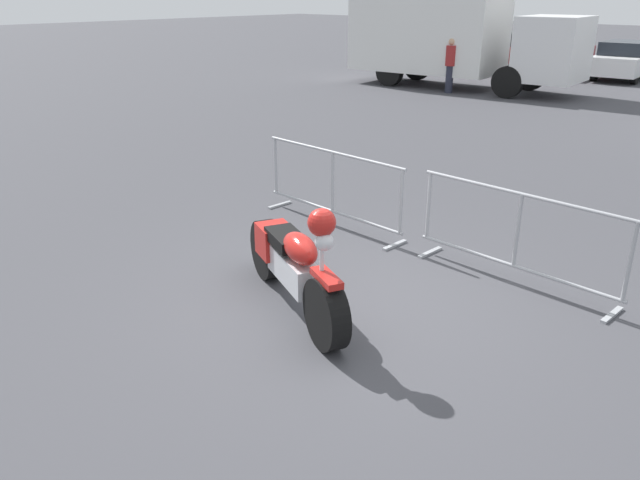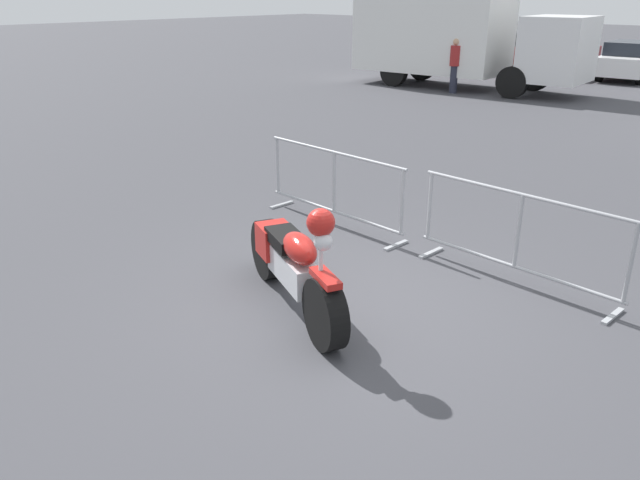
# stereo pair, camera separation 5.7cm
# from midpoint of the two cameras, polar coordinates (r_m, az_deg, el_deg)

# --- Properties ---
(ground_plane) EXTENTS (120.00, 120.00, 0.00)m
(ground_plane) POSITION_cam_midpoint_polar(r_m,az_deg,el_deg) (6.62, 2.80, -6.14)
(ground_plane) COLOR #424247
(motorcycle) EXTENTS (2.23, 1.12, 1.33)m
(motorcycle) POSITION_cam_midpoint_polar(r_m,az_deg,el_deg) (6.39, -2.22, -2.16)
(motorcycle) COLOR black
(motorcycle) RESTS_ON ground
(crowd_barrier_near) EXTENTS (2.53, 0.55, 1.07)m
(crowd_barrier_near) POSITION_cam_midpoint_polar(r_m,az_deg,el_deg) (8.72, 1.48, 4.89)
(crowd_barrier_near) COLOR #9EA0A5
(crowd_barrier_near) RESTS_ON ground
(crowd_barrier_far) EXTENTS (2.53, 0.55, 1.07)m
(crowd_barrier_far) POSITION_cam_midpoint_polar(r_m,az_deg,el_deg) (7.27, 17.84, 0.27)
(crowd_barrier_far) COLOR #9EA0A5
(crowd_barrier_far) RESTS_ON ground
(box_truck) EXTENTS (7.87, 2.93, 2.98)m
(box_truck) POSITION_cam_midpoint_polar(r_m,az_deg,el_deg) (22.22, 12.40, 17.66)
(box_truck) COLOR white
(box_truck) RESTS_ON ground
(parked_car_blue) EXTENTS (1.97, 4.16, 1.37)m
(parked_car_blue) POSITION_cam_midpoint_polar(r_m,az_deg,el_deg) (29.79, 11.74, 16.86)
(parked_car_blue) COLOR #284799
(parked_car_blue) RESTS_ON ground
(parked_car_red) EXTENTS (2.04, 4.31, 1.42)m
(parked_car_red) POSITION_cam_midpoint_polar(r_m,az_deg,el_deg) (27.96, 15.75, 16.26)
(parked_car_red) COLOR #B21E19
(parked_car_red) RESTS_ON ground
(parked_car_maroon) EXTENTS (2.11, 4.45, 1.47)m
(parked_car_maroon) POSITION_cam_midpoint_polar(r_m,az_deg,el_deg) (27.28, 21.24, 15.56)
(parked_car_maroon) COLOR maroon
(parked_car_maroon) RESTS_ON ground
(parked_car_white) EXTENTS (1.95, 4.11, 1.36)m
(parked_car_white) POSITION_cam_midpoint_polar(r_m,az_deg,el_deg) (26.47, 26.62, 14.48)
(parked_car_white) COLOR white
(parked_car_white) RESTS_ON ground
(pedestrian) EXTENTS (0.41, 0.41, 1.69)m
(pedestrian) POSITION_cam_midpoint_polar(r_m,az_deg,el_deg) (21.02, 12.31, 15.48)
(pedestrian) COLOR #262838
(pedestrian) RESTS_ON ground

